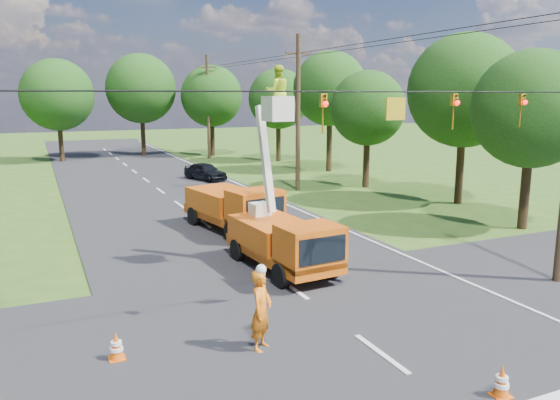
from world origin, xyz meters
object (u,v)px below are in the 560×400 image
tree_right_b (465,91)px  tree_far_c (212,96)px  ground_worker (261,310)px  second_truck (234,207)px  pole_right_far (208,106)px  pole_right_mid (298,112)px  bucket_truck (283,227)px  tree_right_c (368,108)px  tree_right_e (278,99)px  tree_right_a (532,109)px  traffic_cone_1 (502,382)px  tree_far_a (57,95)px  traffic_cone_4 (116,346)px  tree_right_d (330,89)px  traffic_cone_2 (275,253)px  tree_far_b (141,89)px  distant_car (205,171)px  traffic_cone_7 (257,206)px  traffic_cone_3 (317,233)px

tree_right_b → tree_far_c: (-5.50, 30.00, -0.37)m
ground_worker → second_truck: bearing=28.0°
pole_right_far → pole_right_mid: bearing=-90.0°
bucket_truck → tree_right_c: (12.66, 14.08, 3.73)m
ground_worker → tree_right_e: 39.39m
tree_right_b → tree_right_a: bearing=-104.0°
traffic_cone_1 → tree_far_a: 48.36m
tree_right_a → tree_far_c: 36.22m
second_truck → tree_right_a: tree_right_a is taller
tree_right_b → tree_right_e: tree_right_b is taller
second_truck → tree_right_b: bearing=-6.2°
ground_worker → tree_right_b: tree_right_b is taller
traffic_cone_4 → tree_right_d: 34.31m
traffic_cone_2 → pole_right_mid: size_ratio=0.07×
tree_far_b → distant_car: bearing=-86.7°
traffic_cone_7 → tree_right_a: bearing=-39.9°
tree_right_c → tree_far_a: tree_far_a is taller
pole_right_far → traffic_cone_7: bearing=-101.4°
ground_worker → traffic_cone_3: 10.42m
tree_far_a → tree_far_c: (14.50, -1.00, -0.13)m
tree_right_b → traffic_cone_2: bearing=-157.0°
tree_right_c → ground_worker: bearing=-128.9°
traffic_cone_7 → pole_right_far: pole_right_far is taller
bucket_truck → traffic_cone_2: bearing=79.2°
second_truck → tree_right_a: bearing=-31.8°
traffic_cone_4 → pole_right_mid: bearing=53.8°
distant_car → tree_right_e: (9.74, 8.54, 5.16)m
bucket_truck → tree_far_c: size_ratio=0.79×
traffic_cone_4 → traffic_cone_2: bearing=40.3°
ground_worker → tree_right_c: size_ratio=0.26×
traffic_cone_3 → tree_right_b: (11.45, 4.08, 6.08)m
traffic_cone_4 → tree_right_e: tree_right_e is taller
ground_worker → pole_right_far: size_ratio=0.21×
bucket_truck → tree_far_c: tree_far_c is taller
distant_car → tree_right_a: size_ratio=0.46×
traffic_cone_7 → pole_right_mid: pole_right_mid is taller
ground_worker → traffic_cone_7: bearing=22.9°
tree_right_c → pole_right_mid: bearing=168.0°
traffic_cone_4 → pole_right_far: pole_right_far is taller
pole_right_mid → tree_right_d: pole_right_mid is taller
tree_right_b → tree_far_c: tree_right_b is taller
tree_right_c → traffic_cone_1: bearing=-117.0°
tree_right_b → distant_car: bearing=127.1°
second_truck → traffic_cone_3: (2.69, -3.13, -0.78)m
bucket_truck → pole_right_mid: pole_right_mid is taller
traffic_cone_4 → distant_car: bearing=69.1°
traffic_cone_1 → tree_far_b: tree_far_b is taller
traffic_cone_4 → bucket_truck: bearing=35.3°
distant_car → tree_right_b: (10.94, -14.46, 5.78)m
tree_right_b → bucket_truck: bearing=-153.9°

